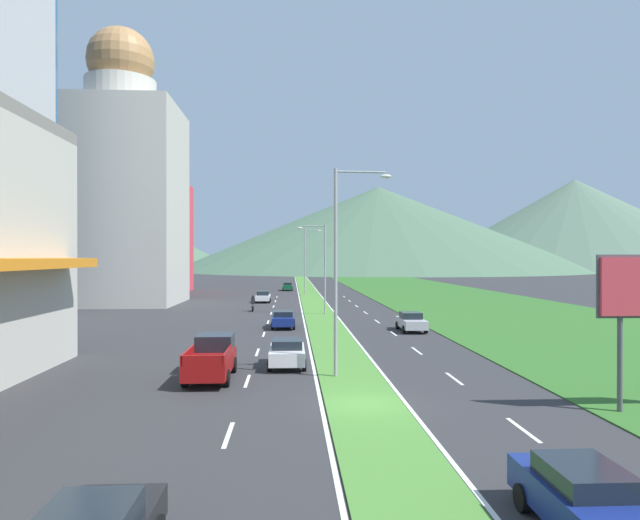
# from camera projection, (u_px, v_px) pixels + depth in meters

# --- Properties ---
(ground_plane) EXTENTS (600.00, 600.00, 0.00)m
(ground_plane) POSITION_uv_depth(u_px,v_px,m) (364.00, 405.00, 22.74)
(ground_plane) COLOR #2D2D30
(grass_median) EXTENTS (3.20, 240.00, 0.06)m
(grass_median) POSITION_uv_depth(u_px,v_px,m) (311.00, 298.00, 82.66)
(grass_median) COLOR #477F33
(grass_median) RESTS_ON ground_plane
(grass_verge_right) EXTENTS (24.00, 240.00, 0.06)m
(grass_verge_right) POSITION_uv_depth(u_px,v_px,m) (448.00, 297.00, 83.73)
(grass_verge_right) COLOR #2D6023
(grass_verge_right) RESTS_ON ground_plane
(lane_dash_left_2) EXTENTS (0.16, 2.80, 0.01)m
(lane_dash_left_2) POSITION_uv_depth(u_px,v_px,m) (228.00, 435.00, 18.94)
(lane_dash_left_2) COLOR silver
(lane_dash_left_2) RESTS_ON ground_plane
(lane_dash_left_3) EXTENTS (0.16, 2.80, 0.01)m
(lane_dash_left_3) POSITION_uv_depth(u_px,v_px,m) (247.00, 381.00, 27.16)
(lane_dash_left_3) COLOR silver
(lane_dash_left_3) RESTS_ON ground_plane
(lane_dash_left_4) EXTENTS (0.16, 2.80, 0.01)m
(lane_dash_left_4) POSITION_uv_depth(u_px,v_px,m) (257.00, 352.00, 35.38)
(lane_dash_left_4) COLOR silver
(lane_dash_left_4) RESTS_ON ground_plane
(lane_dash_left_5) EXTENTS (0.16, 2.80, 0.01)m
(lane_dash_left_5) POSITION_uv_depth(u_px,v_px,m) (264.00, 334.00, 43.60)
(lane_dash_left_5) COLOR silver
(lane_dash_left_5) RESTS_ON ground_plane
(lane_dash_left_6) EXTENTS (0.16, 2.80, 0.01)m
(lane_dash_left_6) POSITION_uv_depth(u_px,v_px,m) (268.00, 322.00, 51.82)
(lane_dash_left_6) COLOR silver
(lane_dash_left_6) RESTS_ON ground_plane
(lane_dash_left_7) EXTENTS (0.16, 2.80, 0.01)m
(lane_dash_left_7) POSITION_uv_depth(u_px,v_px,m) (271.00, 313.00, 60.04)
(lane_dash_left_7) COLOR silver
(lane_dash_left_7) RESTS_ON ground_plane
(lane_dash_left_8) EXTENTS (0.16, 2.80, 0.01)m
(lane_dash_left_8) POSITION_uv_depth(u_px,v_px,m) (274.00, 306.00, 68.26)
(lane_dash_left_8) COLOR silver
(lane_dash_left_8) RESTS_ON ground_plane
(lane_dash_left_9) EXTENTS (0.16, 2.80, 0.01)m
(lane_dash_left_9) POSITION_uv_depth(u_px,v_px,m) (275.00, 301.00, 76.48)
(lane_dash_left_9) COLOR silver
(lane_dash_left_9) RESTS_ON ground_plane
(lane_dash_left_10) EXTENTS (0.16, 2.80, 0.01)m
(lane_dash_left_10) POSITION_uv_depth(u_px,v_px,m) (277.00, 297.00, 84.70)
(lane_dash_left_10) COLOR silver
(lane_dash_left_10) RESTS_ON ground_plane
(lane_dash_right_2) EXTENTS (0.16, 2.80, 0.01)m
(lane_dash_right_2) POSITION_uv_depth(u_px,v_px,m) (523.00, 430.00, 19.48)
(lane_dash_right_2) COLOR silver
(lane_dash_right_2) RESTS_ON ground_plane
(lane_dash_right_3) EXTENTS (0.16, 2.80, 0.01)m
(lane_dash_right_3) POSITION_uv_depth(u_px,v_px,m) (454.00, 379.00, 27.70)
(lane_dash_right_3) COLOR silver
(lane_dash_right_3) RESTS_ON ground_plane
(lane_dash_right_4) EXTENTS (0.16, 2.80, 0.01)m
(lane_dash_right_4) POSITION_uv_depth(u_px,v_px,m) (417.00, 351.00, 35.92)
(lane_dash_right_4) COLOR silver
(lane_dash_right_4) RESTS_ON ground_plane
(lane_dash_right_5) EXTENTS (0.16, 2.80, 0.01)m
(lane_dash_right_5) POSITION_uv_depth(u_px,v_px,m) (393.00, 333.00, 44.14)
(lane_dash_right_5) COLOR silver
(lane_dash_right_5) RESTS_ON ground_plane
(lane_dash_right_6) EXTENTS (0.16, 2.80, 0.01)m
(lane_dash_right_6) POSITION_uv_depth(u_px,v_px,m) (377.00, 321.00, 52.36)
(lane_dash_right_6) COLOR silver
(lane_dash_right_6) RESTS_ON ground_plane
(lane_dash_right_7) EXTENTS (0.16, 2.80, 0.01)m
(lane_dash_right_7) POSITION_uv_depth(u_px,v_px,m) (366.00, 313.00, 60.58)
(lane_dash_right_7) COLOR silver
(lane_dash_right_7) RESTS_ON ground_plane
(lane_dash_right_8) EXTENTS (0.16, 2.80, 0.01)m
(lane_dash_right_8) POSITION_uv_depth(u_px,v_px,m) (357.00, 306.00, 68.80)
(lane_dash_right_8) COLOR silver
(lane_dash_right_8) RESTS_ON ground_plane
(lane_dash_right_9) EXTENTS (0.16, 2.80, 0.01)m
(lane_dash_right_9) POSITION_uv_depth(u_px,v_px,m) (350.00, 301.00, 77.02)
(lane_dash_right_9) COLOR silver
(lane_dash_right_9) RESTS_ON ground_plane
(lane_dash_right_10) EXTENTS (0.16, 2.80, 0.01)m
(lane_dash_right_10) POSITION_uv_depth(u_px,v_px,m) (344.00, 297.00, 85.24)
(lane_dash_right_10) COLOR silver
(lane_dash_right_10) RESTS_ON ground_plane
(edge_line_median_left) EXTENTS (0.16, 240.00, 0.01)m
(edge_line_median_left) POSITION_uv_depth(u_px,v_px,m) (299.00, 298.00, 82.57)
(edge_line_median_left) COLOR silver
(edge_line_median_left) RESTS_ON ground_plane
(edge_line_median_right) EXTENTS (0.16, 240.00, 0.01)m
(edge_line_median_right) POSITION_uv_depth(u_px,v_px,m) (323.00, 298.00, 82.75)
(edge_line_median_right) COLOR silver
(edge_line_median_right) RESTS_ON ground_plane
(domed_building) EXTENTS (14.85, 14.85, 35.61)m
(domed_building) POSITION_uv_depth(u_px,v_px,m) (121.00, 187.00, 72.17)
(domed_building) COLOR #B7B2A8
(domed_building) RESTS_ON ground_plane
(midrise_colored) EXTENTS (14.98, 14.98, 18.89)m
(midrise_colored) POSITION_uv_depth(u_px,v_px,m) (142.00, 237.00, 95.89)
(midrise_colored) COLOR #D83847
(midrise_colored) RESTS_ON ground_plane
(hill_far_left) EXTENTS (156.85, 156.85, 40.34)m
(hill_far_left) POSITION_uv_depth(u_px,v_px,m) (89.00, 231.00, 302.83)
(hill_far_left) COLOR #47664C
(hill_far_left) RESTS_ON ground_plane
(hill_far_center) EXTENTS (187.15, 187.15, 38.75)m
(hill_far_center) POSITION_uv_depth(u_px,v_px,m) (378.00, 229.00, 259.88)
(hill_far_center) COLOR #47664C
(hill_far_center) RESTS_ON ground_plane
(hill_far_right) EXTENTS (157.24, 157.24, 44.73)m
(hill_far_right) POSITION_uv_depth(u_px,v_px,m) (575.00, 224.00, 278.15)
(hill_far_right) COLOR #516B56
(hill_far_right) RESTS_ON ground_plane
(street_lamp_near) EXTENTS (2.94, 0.39, 10.46)m
(street_lamp_near) POSITION_uv_depth(u_px,v_px,m) (341.00, 259.00, 28.02)
(street_lamp_near) COLOR #99999E
(street_lamp_near) RESTS_ON ground_plane
(street_lamp_mid) EXTENTS (2.97, 0.46, 9.43)m
(street_lamp_mid) POSITION_uv_depth(u_px,v_px,m) (322.00, 263.00, 58.55)
(street_lamp_mid) COLOR #99999E
(street_lamp_mid) RESTS_ON ground_plane
(street_lamp_far) EXTENTS (2.74, 0.44, 10.59)m
(street_lamp_far) POSITION_uv_depth(u_px,v_px,m) (306.00, 257.00, 88.97)
(street_lamp_far) COLOR #99999E
(street_lamp_far) RESTS_ON ground_plane
(car_1) EXTENTS (1.89, 4.51, 1.54)m
(car_1) POSITION_uv_depth(u_px,v_px,m) (587.00, 502.00, 11.92)
(car_1) COLOR navy
(car_1) RESTS_ON ground_plane
(car_3) EXTENTS (2.04, 4.02, 1.52)m
(car_3) POSITION_uv_depth(u_px,v_px,m) (287.00, 353.00, 30.71)
(car_3) COLOR silver
(car_3) RESTS_ON ground_plane
(car_4) EXTENTS (1.99, 4.39, 1.45)m
(car_4) POSITION_uv_depth(u_px,v_px,m) (283.00, 319.00, 47.68)
(car_4) COLOR navy
(car_4) RESTS_ON ground_plane
(car_5) EXTENTS (1.98, 4.57, 1.51)m
(car_5) POSITION_uv_depth(u_px,v_px,m) (263.00, 297.00, 74.61)
(car_5) COLOR silver
(car_5) RESTS_ON ground_plane
(car_6) EXTENTS (1.96, 4.49, 1.53)m
(car_6) POSITION_uv_depth(u_px,v_px,m) (411.00, 321.00, 45.60)
(car_6) COLOR #B2B2B7
(car_6) RESTS_ON ground_plane
(car_7) EXTENTS (1.85, 4.50, 1.49)m
(car_7) POSITION_uv_depth(u_px,v_px,m) (288.00, 286.00, 101.07)
(car_7) COLOR #0C5128
(car_7) RESTS_ON ground_plane
(pickup_truck_0) EXTENTS (2.18, 5.40, 2.00)m
(pickup_truck_0) POSITION_uv_depth(u_px,v_px,m) (212.00, 358.00, 27.87)
(pickup_truck_0) COLOR maroon
(pickup_truck_0) RESTS_ON ground_plane
(motorcycle_rider) EXTENTS (0.36, 2.00, 1.80)m
(motorcycle_rider) POSITION_uv_depth(u_px,v_px,m) (253.00, 305.00, 62.18)
(motorcycle_rider) COLOR black
(motorcycle_rider) RESTS_ON ground_plane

